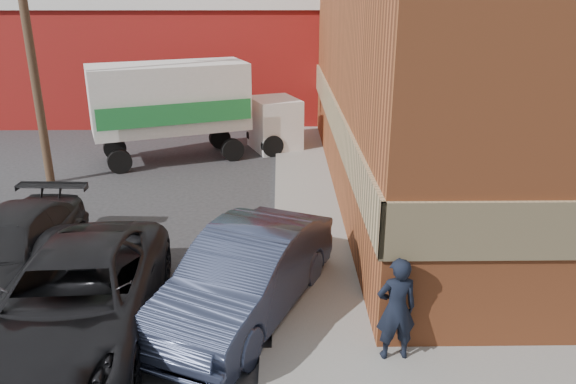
% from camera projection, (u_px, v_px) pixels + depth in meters
% --- Properties ---
extents(ground, '(90.00, 90.00, 0.00)m').
position_uv_depth(ground, '(289.00, 354.00, 9.63)').
color(ground, '#28282B').
rests_on(ground, ground).
extents(brick_building, '(14.25, 18.25, 9.36)m').
position_uv_depth(brick_building, '(572.00, 31.00, 16.56)').
color(brick_building, '#A34F2A').
rests_on(brick_building, ground).
extents(sidewalk_west, '(1.80, 18.00, 0.12)m').
position_uv_depth(sidewalk_west, '(303.00, 180.00, 18.06)').
color(sidewalk_west, gray).
rests_on(sidewalk_west, ground).
extents(warehouse, '(16.30, 8.30, 5.60)m').
position_uv_depth(warehouse, '(160.00, 54.00, 27.34)').
color(warehouse, maroon).
rests_on(warehouse, ground).
extents(utility_pole, '(2.00, 0.26, 9.00)m').
position_uv_depth(utility_pole, '(27.00, 29.00, 16.33)').
color(utility_pole, '#4B3425').
rests_on(utility_pole, ground).
extents(man, '(0.70, 0.50, 1.82)m').
position_uv_depth(man, '(396.00, 309.00, 9.06)').
color(man, black).
rests_on(man, sidewalk_south).
extents(sedan, '(3.63, 5.34, 1.67)m').
position_uv_depth(sedan, '(246.00, 275.00, 10.52)').
color(sedan, '#323954').
rests_on(sedan, ground).
extents(suv_a, '(2.99, 5.90, 1.60)m').
position_uv_depth(suv_a, '(76.00, 299.00, 9.77)').
color(suv_a, black).
rests_on(suv_a, ground).
extents(suv_b, '(2.26, 5.07, 1.45)m').
position_uv_depth(suv_b, '(9.00, 250.00, 11.77)').
color(suv_b, black).
rests_on(suv_b, ground).
extents(box_truck, '(7.22, 4.36, 3.43)m').
position_uv_depth(box_truck, '(189.00, 104.00, 19.91)').
color(box_truck, white).
rests_on(box_truck, ground).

